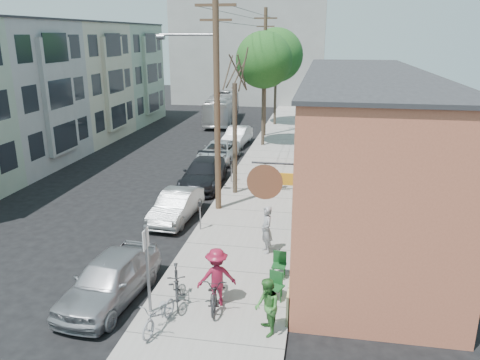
% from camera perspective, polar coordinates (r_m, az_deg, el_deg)
% --- Properties ---
extents(ground, '(120.00, 120.00, 0.00)m').
position_cam_1_polar(ground, '(19.81, -12.22, -7.42)').
color(ground, black).
extents(sidewalk, '(4.50, 58.00, 0.15)m').
position_cam_1_polar(sidewalk, '(28.87, 3.87, 1.04)').
color(sidewalk, gray).
rests_on(sidewalk, ground).
extents(cafe_building, '(6.60, 20.20, 6.61)m').
position_cam_1_polar(cafe_building, '(22.18, 14.57, 4.12)').
color(cafe_building, '#B65F43').
rests_on(cafe_building, ground).
extents(apartment_row, '(6.30, 32.00, 9.00)m').
position_cam_1_polar(apartment_row, '(36.18, -22.08, 10.29)').
color(apartment_row, '#92A38A').
rests_on(apartment_row, ground).
extents(end_cap_building, '(18.00, 8.00, 12.00)m').
position_cam_1_polar(end_cap_building, '(59.32, 1.21, 15.25)').
color(end_cap_building, '#9B9A96').
rests_on(end_cap_building, ground).
extents(sign_post, '(0.07, 0.45, 2.80)m').
position_cam_1_polar(sign_post, '(14.09, -11.24, -9.72)').
color(sign_post, slate).
rests_on(sign_post, sidewalk).
extents(parking_meter_near, '(0.14, 0.14, 1.24)m').
position_cam_1_polar(parking_meter_near, '(19.96, -4.90, -3.81)').
color(parking_meter_near, slate).
rests_on(parking_meter_near, sidewalk).
extents(parking_meter_far, '(0.14, 0.14, 1.24)m').
position_cam_1_polar(parking_meter_far, '(26.33, -1.08, 1.52)').
color(parking_meter_far, slate).
rests_on(parking_meter_far, sidewalk).
extents(utility_pole_near, '(3.57, 0.28, 10.00)m').
position_cam_1_polar(utility_pole_near, '(21.33, -3.00, 9.90)').
color(utility_pole_near, '#503A28').
rests_on(utility_pole_near, sidewalk).
extents(utility_pole_far, '(1.80, 0.28, 10.00)m').
position_cam_1_polar(utility_pole_far, '(38.30, 3.04, 13.10)').
color(utility_pole_far, '#503A28').
rests_on(utility_pole_far, sidewalk).
extents(tree_bare, '(0.24, 0.24, 5.71)m').
position_cam_1_polar(tree_bare, '(24.04, -0.64, 4.95)').
color(tree_bare, '#44392C').
rests_on(tree_bare, sidewalk).
extents(tree_leafy_mid, '(4.08, 4.08, 8.29)m').
position_cam_1_polar(tree_leafy_mid, '(34.75, 2.93, 14.38)').
color(tree_leafy_mid, '#44392C').
rests_on(tree_leafy_mid, sidewalk).
extents(tree_leafy_far, '(4.81, 4.81, 8.63)m').
position_cam_1_polar(tree_leafy_far, '(43.32, 4.42, 14.92)').
color(tree_leafy_far, '#44392C').
rests_on(tree_leafy_far, sidewalk).
extents(patio_chair_a, '(0.54, 0.54, 0.88)m').
position_cam_1_polar(patio_chair_a, '(16.34, 4.78, -10.33)').
color(patio_chair_a, '#13471D').
rests_on(patio_chair_a, sidewalk).
extents(patio_chair_b, '(0.64, 0.64, 0.88)m').
position_cam_1_polar(patio_chair_b, '(15.09, 4.33, -12.84)').
color(patio_chair_b, '#13471D').
rests_on(patio_chair_b, sidewalk).
extents(patron_grey, '(0.68, 0.80, 1.86)m').
position_cam_1_polar(patron_grey, '(17.85, 3.25, -6.06)').
color(patron_grey, gray).
rests_on(patron_grey, sidewalk).
extents(patron_green, '(0.86, 0.97, 1.66)m').
position_cam_1_polar(patron_green, '(13.36, 3.30, -15.22)').
color(patron_green, '#36772F').
rests_on(patron_green, sidewalk).
extents(cyclist, '(1.38, 1.07, 1.87)m').
position_cam_1_polar(cyclist, '(14.58, -2.85, -11.73)').
color(cyclist, maroon).
rests_on(cyclist, sidewalk).
extents(cyclist_bike, '(0.94, 2.17, 1.11)m').
position_cam_1_polar(cyclist_bike, '(14.77, -2.83, -13.03)').
color(cyclist_bike, black).
rests_on(cyclist_bike, sidewalk).
extents(parked_bike_a, '(1.11, 1.96, 1.14)m').
position_cam_1_polar(parked_bike_a, '(15.01, -7.74, -12.58)').
color(parked_bike_a, black).
rests_on(parked_bike_a, sidewalk).
extents(parked_bike_b, '(0.91, 1.82, 0.92)m').
position_cam_1_polar(parked_bike_b, '(13.93, -9.83, -15.80)').
color(parked_bike_b, gray).
rests_on(parked_bike_b, sidewalk).
extents(car_0, '(2.23, 4.63, 1.53)m').
position_cam_1_polar(car_0, '(15.67, -15.59, -11.55)').
color(car_0, '#96969C').
rests_on(car_0, ground).
extents(car_1, '(1.64, 4.14, 1.34)m').
position_cam_1_polar(car_1, '(21.57, -7.77, -3.15)').
color(car_1, '#929699').
rests_on(car_1, ground).
extents(car_2, '(2.23, 5.16, 1.48)m').
position_cam_1_polar(car_2, '(26.18, -4.43, 0.82)').
color(car_2, black).
rests_on(car_2, ground).
extents(car_3, '(2.31, 4.80, 1.32)m').
position_cam_1_polar(car_3, '(31.36, -2.58, 3.48)').
color(car_3, silver).
rests_on(car_3, ground).
extents(car_4, '(1.78, 4.33, 1.39)m').
position_cam_1_polar(car_4, '(36.05, -0.33, 5.39)').
color(car_4, '#9DA1A4').
rests_on(car_4, ground).
extents(bus, '(2.96, 9.69, 2.66)m').
position_cam_1_polar(bus, '(45.56, -2.20, 8.71)').
color(bus, silver).
rests_on(bus, ground).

